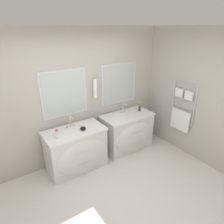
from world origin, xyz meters
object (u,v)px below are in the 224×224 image
at_px(vanity_right, 128,132).
at_px(flower_vase, 140,107).
at_px(vanity_left, 77,150).
at_px(amenity_bowl, 83,128).
at_px(toiletry_bottle, 57,134).

distance_m(vanity_right, flower_vase, 0.62).
relative_size(vanity_left, amenity_bowl, 10.75).
bearing_deg(flower_vase, vanity_left, -178.40).
bearing_deg(vanity_left, flower_vase, 1.60).
bearing_deg(amenity_bowl, flower_vase, 3.58).
bearing_deg(vanity_right, amenity_bowl, -177.57).
bearing_deg(amenity_bowl, vanity_right, 2.43).
bearing_deg(vanity_right, flower_vase, 7.13).
bearing_deg(vanity_left, amenity_bowl, -18.38).
height_order(vanity_left, toiletry_bottle, toiletry_bottle).
height_order(vanity_left, vanity_right, same).
distance_m(toiletry_bottle, amenity_bowl, 0.50).
relative_size(vanity_left, toiletry_bottle, 7.09).
distance_m(vanity_right, toiletry_bottle, 1.67).
height_order(vanity_left, amenity_bowl, amenity_bowl).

